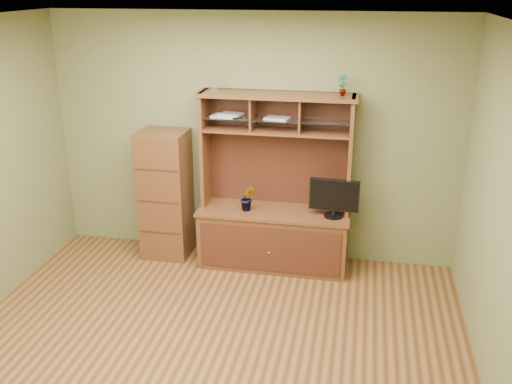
# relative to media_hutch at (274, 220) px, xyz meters

# --- Properties ---
(room) EXTENTS (4.54, 4.04, 2.74)m
(room) POSITION_rel_media_hutch_xyz_m (-0.29, -1.73, 0.83)
(room) COLOR #4E2E16
(room) RESTS_ON ground
(media_hutch) EXTENTS (1.66, 0.61, 1.90)m
(media_hutch) POSITION_rel_media_hutch_xyz_m (0.00, 0.00, 0.00)
(media_hutch) COLOR #4A2B15
(media_hutch) RESTS_ON room
(monitor) EXTENTS (0.52, 0.20, 0.41)m
(monitor) POSITION_rel_media_hutch_xyz_m (0.64, -0.08, 0.34)
(monitor) COLOR black
(monitor) RESTS_ON media_hutch
(orchid_plant) EXTENTS (0.18, 0.16, 0.29)m
(orchid_plant) POSITION_rel_media_hutch_xyz_m (-0.28, -0.08, 0.27)
(orchid_plant) COLOR #295F20
(orchid_plant) RESTS_ON media_hutch
(top_plant) EXTENTS (0.13, 0.11, 0.22)m
(top_plant) POSITION_rel_media_hutch_xyz_m (0.66, 0.08, 1.49)
(top_plant) COLOR #306B25
(top_plant) RESTS_ON media_hutch
(reed_diffuser) EXTENTS (0.06, 0.06, 0.31)m
(reed_diffuser) POSITION_rel_media_hutch_xyz_m (-0.66, 0.08, 1.50)
(reed_diffuser) COLOR silver
(reed_diffuser) RESTS_ON media_hutch
(magazines) EXTENTS (0.84, 0.24, 0.04)m
(magazines) POSITION_rel_media_hutch_xyz_m (-0.35, 0.08, 1.13)
(magazines) COLOR #B8B9BE
(magazines) RESTS_ON media_hutch
(side_cabinet) EXTENTS (0.52, 0.47, 1.45)m
(side_cabinet) POSITION_rel_media_hutch_xyz_m (-1.24, 0.02, 0.20)
(side_cabinet) COLOR #4A2B15
(side_cabinet) RESTS_ON room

